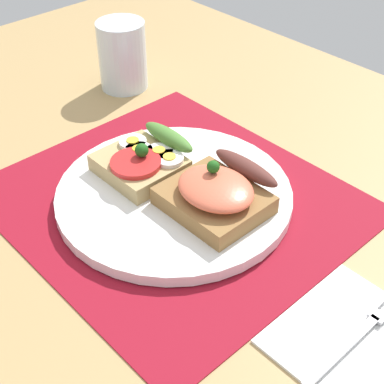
{
  "coord_description": "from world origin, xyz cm",
  "views": [
    {
      "loc": [
        38.42,
        -32.97,
        41.83
      ],
      "look_at": [
        3.0,
        0.0,
        3.14
      ],
      "focal_mm": 53.42,
      "sensor_mm": 36.0,
      "label": 1
    }
  ],
  "objects_px": {
    "fork": "(358,335)",
    "sandwich_salmon": "(218,193)",
    "sandwich_egg_tomato": "(144,160)",
    "plate": "(174,195)",
    "napkin": "(364,346)",
    "drinking_glass": "(122,55)"
  },
  "relations": [
    {
      "from": "sandwich_egg_tomato",
      "to": "drinking_glass",
      "type": "xyz_separation_m",
      "value": [
        -0.21,
        0.13,
        0.02
      ]
    },
    {
      "from": "napkin",
      "to": "fork",
      "type": "bearing_deg",
      "value": 165.31
    },
    {
      "from": "sandwich_egg_tomato",
      "to": "fork",
      "type": "bearing_deg",
      "value": -1.87
    },
    {
      "from": "fork",
      "to": "plate",
      "type": "bearing_deg",
      "value": 177.75
    },
    {
      "from": "sandwich_salmon",
      "to": "sandwich_egg_tomato",
      "type": "bearing_deg",
      "value": -171.77
    },
    {
      "from": "plate",
      "to": "napkin",
      "type": "height_order",
      "value": "plate"
    },
    {
      "from": "napkin",
      "to": "sandwich_salmon",
      "type": "bearing_deg",
      "value": 172.49
    },
    {
      "from": "fork",
      "to": "sandwich_salmon",
      "type": "bearing_deg",
      "value": 172.82
    },
    {
      "from": "plate",
      "to": "napkin",
      "type": "relative_size",
      "value": 1.87
    },
    {
      "from": "sandwich_egg_tomato",
      "to": "sandwich_salmon",
      "type": "distance_m",
      "value": 0.11
    },
    {
      "from": "drinking_glass",
      "to": "sandwich_salmon",
      "type": "bearing_deg",
      "value": -19.93
    },
    {
      "from": "sandwich_egg_tomato",
      "to": "fork",
      "type": "xyz_separation_m",
      "value": [
        0.31,
        -0.01,
        -0.02
      ]
    },
    {
      "from": "napkin",
      "to": "fork",
      "type": "relative_size",
      "value": 1.03
    },
    {
      "from": "sandwich_egg_tomato",
      "to": "fork",
      "type": "height_order",
      "value": "sandwich_egg_tomato"
    },
    {
      "from": "plate",
      "to": "fork",
      "type": "xyz_separation_m",
      "value": [
        0.25,
        -0.01,
        -0.0
      ]
    },
    {
      "from": "sandwich_salmon",
      "to": "drinking_glass",
      "type": "relative_size",
      "value": 1.06
    },
    {
      "from": "sandwich_egg_tomato",
      "to": "drinking_glass",
      "type": "height_order",
      "value": "drinking_glass"
    },
    {
      "from": "plate",
      "to": "sandwich_salmon",
      "type": "distance_m",
      "value": 0.06
    },
    {
      "from": "fork",
      "to": "drinking_glass",
      "type": "distance_m",
      "value": 0.53
    },
    {
      "from": "plate",
      "to": "fork",
      "type": "height_order",
      "value": "plate"
    },
    {
      "from": "sandwich_egg_tomato",
      "to": "sandwich_salmon",
      "type": "height_order",
      "value": "sandwich_salmon"
    },
    {
      "from": "fork",
      "to": "drinking_glass",
      "type": "height_order",
      "value": "drinking_glass"
    }
  ]
}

